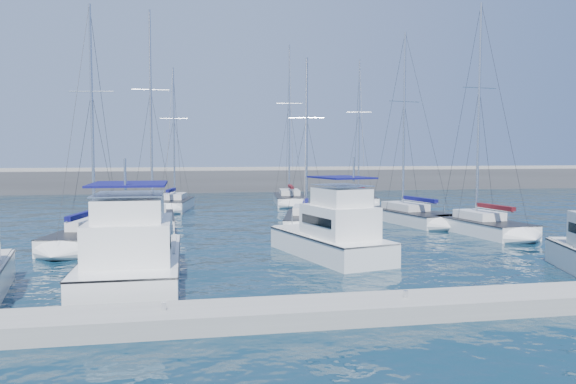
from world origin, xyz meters
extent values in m
plane|color=black|center=(0.00, 0.00, 0.00)|extent=(220.00, 220.00, 0.00)
cube|color=#424244|center=(0.00, 52.00, 1.00)|extent=(160.00, 6.00, 4.00)
cube|color=gray|center=(0.00, 52.00, 3.20)|extent=(160.00, 1.20, 0.50)
cube|color=gray|center=(0.00, -11.00, 0.30)|extent=(40.00, 2.20, 0.60)
cylinder|color=silver|center=(-8.00, -11.00, 0.72)|extent=(0.16, 0.16, 0.25)
cylinder|color=silver|center=(0.00, -11.00, 0.72)|extent=(0.16, 0.16, 0.25)
cube|color=white|center=(-9.47, -3.93, 0.40)|extent=(3.87, 10.32, 1.60)
cube|color=#262628|center=(-9.47, -3.93, 1.15)|extent=(3.94, 10.32, 0.08)
cube|color=white|center=(-9.48, -5.19, 2.00)|extent=(3.27, 4.79, 1.60)
cube|color=black|center=(-9.48, -5.19, 2.08)|extent=(3.33, 3.84, 0.45)
cube|color=white|center=(-9.48, -5.39, 3.25)|extent=(2.61, 3.35, 0.90)
cube|color=#0D0D4F|center=(-9.48, -5.39, 4.25)|extent=(2.94, 3.83, 0.08)
cube|color=white|center=(0.27, 0.00, 0.40)|extent=(5.11, 8.85, 1.60)
cube|color=#262628|center=(0.27, 0.00, 1.15)|extent=(5.17, 8.87, 0.08)
cube|color=white|center=(0.53, -0.98, 2.00)|extent=(3.54, 4.41, 1.60)
cube|color=black|center=(0.53, -0.98, 2.08)|extent=(3.40, 3.67, 0.45)
cube|color=white|center=(0.58, -1.18, 3.25)|extent=(2.74, 3.15, 0.90)
cube|color=#0D0D4F|center=(0.58, -1.18, 4.25)|extent=(3.09, 3.59, 0.08)
cube|color=white|center=(-12.80, 6.00, 0.30)|extent=(4.58, 8.75, 1.30)
cube|color=#262628|center=(-12.80, 6.00, 0.93)|extent=(4.64, 8.76, 0.06)
cube|color=white|center=(-12.69, 6.51, 1.25)|extent=(2.63, 3.95, 0.55)
cylinder|color=silver|center=(-12.63, 6.82, 7.87)|extent=(0.18, 0.18, 12.85)
cylinder|color=silver|center=(-13.04, 4.78, 1.80)|extent=(0.94, 4.10, 0.12)
cube|color=#0D0D4F|center=(-13.06, 4.68, 1.95)|extent=(1.08, 3.74, 0.28)
cube|color=silver|center=(-9.53, 13.33, 0.30)|extent=(3.27, 8.23, 1.30)
cube|color=#262628|center=(-9.53, 13.33, 0.93)|extent=(3.33, 8.23, 0.06)
cube|color=silver|center=(-9.55, 13.84, 1.25)|extent=(2.07, 3.62, 0.55)
cylinder|color=silver|center=(-9.56, 14.14, 8.68)|extent=(0.18, 0.18, 14.46)
cylinder|color=silver|center=(-9.49, 12.11, 1.80)|extent=(0.25, 4.07, 0.12)
cube|color=#4A0E14|center=(-9.49, 12.01, 1.95)|extent=(0.47, 3.67, 0.28)
cube|color=white|center=(1.64, 11.74, 0.30)|extent=(4.78, 8.50, 1.30)
cube|color=#262628|center=(1.64, 11.74, 0.93)|extent=(4.83, 8.52, 0.06)
cube|color=white|center=(1.76, 12.23, 1.25)|extent=(2.69, 3.87, 0.55)
cylinder|color=silver|center=(1.84, 12.52, 7.00)|extent=(0.18, 0.18, 11.10)
cylinder|color=silver|center=(1.34, 10.58, 1.80)|extent=(1.10, 3.93, 0.12)
cube|color=#0D0D4F|center=(1.32, 10.48, 1.95)|extent=(1.22, 3.59, 0.28)
cube|color=silver|center=(10.20, 12.79, 0.30)|extent=(4.79, 9.32, 1.30)
cube|color=#262628|center=(10.20, 12.79, 0.93)|extent=(4.85, 9.33, 0.06)
cube|color=silver|center=(10.09, 13.34, 1.25)|extent=(2.74, 4.21, 0.55)
cylinder|color=silver|center=(10.02, 13.66, 8.21)|extent=(0.18, 0.18, 13.53)
cylinder|color=silver|center=(10.46, 11.49, 1.80)|extent=(0.99, 4.38, 0.12)
cube|color=#0D0D4F|center=(10.48, 11.39, 1.95)|extent=(1.13, 3.99, 0.28)
cube|color=white|center=(12.66, 6.00, 0.30)|extent=(4.00, 7.83, 1.30)
cube|color=#262628|center=(12.66, 6.00, 0.93)|extent=(4.06, 7.83, 0.06)
cube|color=white|center=(12.60, 6.46, 1.25)|extent=(2.38, 3.51, 0.55)
cylinder|color=silver|center=(12.56, 6.74, 8.51)|extent=(0.18, 0.18, 14.11)
cylinder|color=silver|center=(12.82, 4.89, 1.80)|extent=(0.63, 3.72, 0.12)
cube|color=#4A0E14|center=(12.83, 4.79, 1.95)|extent=(0.81, 3.38, 0.28)
cube|color=white|center=(-8.21, 26.95, 0.30)|extent=(4.21, 7.95, 1.30)
cube|color=#262628|center=(-8.21, 26.95, 0.93)|extent=(4.27, 7.96, 0.06)
cube|color=white|center=(-8.14, 27.42, 1.25)|extent=(2.47, 3.58, 0.55)
cylinder|color=silver|center=(-8.09, 27.70, 7.61)|extent=(0.18, 0.18, 12.33)
cylinder|color=silver|center=(-8.40, 25.84, 1.80)|extent=(0.75, 3.75, 0.12)
cube|color=#0D0D4F|center=(-8.42, 25.74, 1.95)|extent=(0.91, 3.41, 0.28)
cube|color=silver|center=(4.02, 30.43, 0.30)|extent=(4.10, 9.27, 1.30)
cube|color=#262628|center=(4.02, 30.43, 0.93)|extent=(4.16, 9.28, 0.06)
cube|color=silver|center=(4.09, 30.99, 1.25)|extent=(2.45, 4.13, 0.55)
cylinder|color=silver|center=(4.13, 31.32, 9.26)|extent=(0.18, 0.18, 15.62)
cylinder|color=silver|center=(3.87, 29.09, 1.80)|extent=(0.63, 4.47, 0.12)
cube|color=#4A0E14|center=(3.86, 28.99, 1.95)|extent=(0.81, 4.05, 0.28)
cube|color=white|center=(11.29, 28.77, 0.30)|extent=(4.71, 9.37, 1.30)
cube|color=#262628|center=(11.29, 28.77, 0.93)|extent=(4.77, 9.38, 0.06)
cube|color=white|center=(11.40, 29.32, 1.25)|extent=(2.69, 4.22, 0.55)
cylinder|color=silver|center=(11.46, 29.65, 8.46)|extent=(0.18, 0.18, 14.03)
cylinder|color=silver|center=(11.02, 27.46, 1.80)|extent=(1.00, 4.41, 0.12)
cube|color=#4A0E14|center=(11.00, 27.36, 1.95)|extent=(1.14, 4.02, 0.28)
camera|label=1|loc=(-7.40, -28.60, 5.50)|focal=35.00mm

